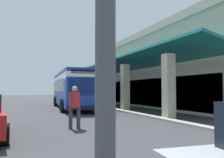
% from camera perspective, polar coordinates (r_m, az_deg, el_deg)
% --- Properties ---
extents(ground, '(120.00, 120.00, 0.00)m').
position_cam_1_polar(ground, '(19.91, 14.28, -7.34)').
color(ground, '#38383A').
extents(curb_strip, '(26.71, 0.50, 0.12)m').
position_cam_1_polar(curb_strip, '(20.12, -1.36, -7.20)').
color(curb_strip, '#9E998E').
rests_on(curb_strip, ground).
extents(plaza_building, '(22.56, 15.94, 7.17)m').
position_cam_1_polar(plaza_building, '(25.23, 19.54, 1.87)').
color(plaza_building, '#B2A88E').
rests_on(plaza_building, ground).
extents(transit_bus, '(11.36, 3.35, 3.34)m').
position_cam_1_polar(transit_bus, '(20.42, -9.74, -2.07)').
color(transit_bus, '#193D9E').
rests_on(transit_bus, ground).
extents(pedestrian, '(0.53, 0.56, 1.78)m').
position_cam_1_polar(pedestrian, '(9.61, -9.37, -6.33)').
color(pedestrian, '#38383D').
rests_on(pedestrian, ground).
extents(potted_palm, '(1.78, 1.81, 2.32)m').
position_cam_1_polar(potted_palm, '(24.73, -2.86, -5.26)').
color(potted_palm, '#4C4742').
rests_on(potted_palm, ground).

